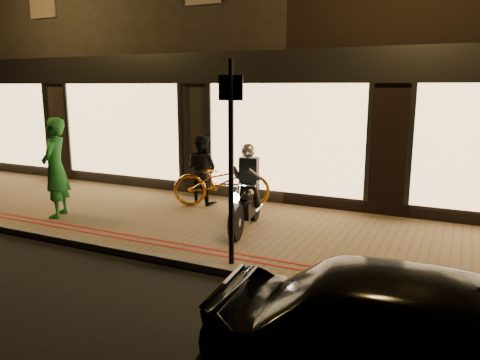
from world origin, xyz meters
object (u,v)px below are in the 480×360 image
Objects in this scene: motorcycle at (247,197)px; parked_car at (444,349)px; person_green at (55,168)px; bicycle_gold at (222,181)px; sign_post at (231,153)px.

motorcycle reaches higher than parked_car.
person_green reaches higher than motorcycle.
parked_car is (7.37, -2.92, -0.45)m from person_green.
person_green is at bearing 105.80° from bicycle_gold.
person_green is at bearing -176.75° from motorcycle.
motorcycle is at bearing -161.10° from bicycle_gold.
motorcycle is 2.05m from sign_post.
sign_post is 1.49× the size of person_green.
parked_car reaches higher than bicycle_gold.
motorcycle is 0.96× the size of person_green.
sign_post is 3.88m from parked_car.
person_green is at bearing 170.11° from sign_post.
person_green is (-3.82, -0.91, 0.39)m from motorcycle.
bicycle_gold is (-1.74, 2.96, -1.12)m from sign_post.
sign_post reaches higher than person_green.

